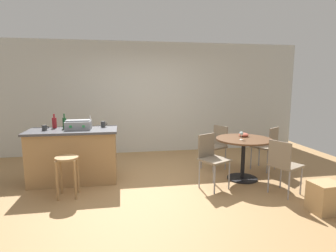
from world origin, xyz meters
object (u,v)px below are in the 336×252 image
object	(u,v)px
toolbox	(78,125)
serving_bowl	(244,135)
bottle_0	(54,122)
cup_1	(44,128)
folding_chair_near	(211,156)
wine_glass	(241,134)
kitchen_island	(74,155)
cardboard_box	(325,197)
wooden_stool	(67,167)
dining_table	(243,148)
bottle_1	(90,123)
folding_chair_right	(216,144)
cup_0	(103,124)
bottle_2	(64,123)
folding_chair_far	(283,163)
folding_chair_left	(267,145)

from	to	relation	value
toolbox	serving_bowl	size ratio (longest dim) A/B	2.32
bottle_0	cup_1	world-z (taller)	bottle_0
folding_chair_near	wine_glass	bearing A→B (deg)	16.89
kitchen_island	cardboard_box	xyz separation A→B (m)	(3.48, -1.80, -0.26)
bottle_0	wine_glass	size ratio (longest dim) A/B	1.75
wooden_stool	dining_table	xyz separation A→B (m)	(2.95, 0.27, 0.11)
wooden_stool	toolbox	world-z (taller)	toolbox
toolbox	wine_glass	world-z (taller)	toolbox
wooden_stool	bottle_1	world-z (taller)	bottle_1
folding_chair_right	wine_glass	distance (m)	0.87
kitchen_island	cup_0	distance (m)	0.74
folding_chair_near	wine_glass	xyz separation A→B (m)	(0.59, 0.18, 0.32)
folding_chair_right	folding_chair_near	bearing A→B (deg)	-113.92
kitchen_island	folding_chair_right	distance (m)	2.71
bottle_2	cup_0	distance (m)	0.66
folding_chair_far	folding_chair_right	xyz separation A→B (m)	(-0.56, 1.44, 0.00)
dining_table	bottle_1	bearing A→B (deg)	167.35
folding_chair_near	folding_chair_far	distance (m)	1.09
dining_table	wine_glass	world-z (taller)	wine_glass
dining_table	cup_0	distance (m)	2.56
folding_chair_right	bottle_1	bearing A→B (deg)	-178.08
toolbox	cup_1	size ratio (longest dim) A/B	3.63
folding_chair_left	wine_glass	world-z (taller)	wine_glass
kitchen_island	folding_chair_near	size ratio (longest dim) A/B	1.70
bottle_1	cardboard_box	world-z (taller)	bottle_1
folding_chair_far	cup_0	world-z (taller)	cup_0
folding_chair_far	toolbox	distance (m)	3.40
folding_chair_right	serving_bowl	xyz separation A→B (m)	(0.33, -0.52, 0.27)
folding_chair_near	folding_chair_right	world-z (taller)	folding_chair_near
kitchen_island	wine_glass	xyz separation A→B (m)	(2.86, -0.51, 0.39)
folding_chair_right	bottle_0	world-z (taller)	bottle_0
folding_chair_left	serving_bowl	distance (m)	0.71
bottle_0	folding_chair_left	bearing A→B (deg)	-3.62
cup_1	toolbox	bearing A→B (deg)	1.73
dining_table	cup_1	xyz separation A→B (m)	(-3.41, 0.40, 0.40)
dining_table	cup_0	bearing A→B (deg)	166.33
dining_table	folding_chair_near	size ratio (longest dim) A/B	1.10
wooden_stool	folding_chair_far	distance (m)	3.28
bottle_1	cardboard_box	bearing A→B (deg)	-31.73
folding_chair_far	wine_glass	xyz separation A→B (m)	(-0.39, 0.66, 0.34)
serving_bowl	bottle_1	bearing A→B (deg)	170.96
bottle_1	folding_chair_near	bearing A→B (deg)	-23.76
wooden_stool	wine_glass	size ratio (longest dim) A/B	4.33
cup_0	wine_glass	world-z (taller)	cup_0
wine_glass	serving_bowl	distance (m)	0.32
dining_table	bottle_0	xyz separation A→B (m)	(-3.30, 0.65, 0.45)
folding_chair_left	bottle_2	distance (m)	3.83
bottle_2	bottle_1	bearing A→B (deg)	7.71
folding_chair_left	bottle_1	world-z (taller)	bottle_1
folding_chair_far	folding_chair_left	world-z (taller)	folding_chair_left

